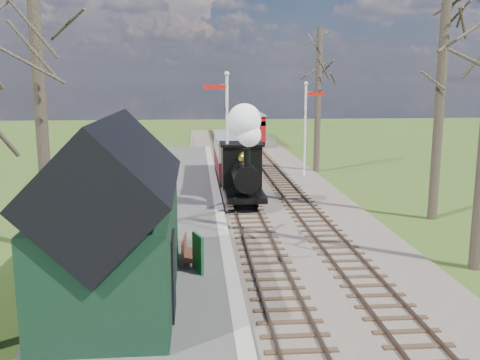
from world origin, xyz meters
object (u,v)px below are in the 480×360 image
object	(u,v)px
station_shed	(114,223)
sign_board	(198,253)
coach	(234,155)
person	(157,285)
red_carriage_a	(250,128)
red_carriage_b	(244,123)
semaphore_far	(306,122)
bench	(187,251)
semaphore_near	(226,127)
locomotive	(243,161)

from	to	relation	value
station_shed	sign_board	world-z (taller)	station_shed
coach	person	size ratio (longest dim) A/B	4.98
red_carriage_a	red_carriage_b	bearing A→B (deg)	90.00
semaphore_far	bench	xyz separation A→B (m)	(-6.90, -15.20, -2.79)
station_shed	semaphore_near	size ratio (longest dim) A/B	1.01
station_shed	locomotive	bearing A→B (deg)	68.73
semaphore_near	person	world-z (taller)	semaphore_near
semaphore_near	sign_board	size ratio (longest dim) A/B	5.44
locomotive	red_carriage_b	world-z (taller)	locomotive
sign_board	person	world-z (taller)	person
semaphore_far	locomotive	world-z (taller)	semaphore_far
person	semaphore_near	bearing A→B (deg)	-23.38
semaphore_far	red_carriage_b	world-z (taller)	semaphore_far
station_shed	bench	xyz separation A→B (m)	(1.77, 2.80, -1.70)
coach	bench	bearing A→B (deg)	-100.05
semaphore_far	red_carriage_a	bearing A→B (deg)	96.52
red_carriage_a	person	world-z (taller)	red_carriage_a
semaphore_far	locomotive	size ratio (longest dim) A/B	1.23
locomotive	red_carriage_a	world-z (taller)	locomotive
red_carriage_b	locomotive	bearing A→B (deg)	-95.33
locomotive	sign_board	size ratio (longest dim) A/B	4.06
red_carriage_b	person	size ratio (longest dim) A/B	3.70
locomotive	bench	size ratio (longest dim) A/B	3.35
semaphore_far	bench	distance (m)	16.92
locomotive	red_carriage_a	size ratio (longest dim) A/B	0.84
semaphore_far	red_carriage_a	distance (m)	15.71
station_shed	semaphore_near	world-z (taller)	semaphore_near
station_shed	bench	world-z (taller)	station_shed
station_shed	red_carriage_a	distance (m)	34.22
red_carriage_b	bench	world-z (taller)	red_carriage_b
bench	person	size ratio (longest dim) A/B	0.93
semaphore_far	sign_board	size ratio (longest dim) A/B	5.01
station_shed	person	size ratio (longest dim) A/B	4.23
red_carriage_b	bench	distance (m)	36.59
locomotive	station_shed	bearing A→B (deg)	-111.27
semaphore_near	red_carriage_a	world-z (taller)	semaphore_near
locomotive	sign_board	xyz separation A→B (m)	(-2.16, -9.10, -1.36)
semaphore_far	red_carriage_b	distance (m)	21.16
station_shed	red_carriage_b	xyz separation A→B (m)	(6.90, 39.01, -0.67)
person	red_carriage_a	bearing A→B (deg)	-22.35
red_carriage_b	person	distance (m)	40.36
semaphore_near	semaphore_far	xyz separation A→B (m)	(5.14, 6.00, -0.27)
semaphore_far	station_shed	bearing A→B (deg)	-115.72
red_carriage_b	red_carriage_a	bearing A→B (deg)	-90.00
semaphore_near	red_carriage_b	size ratio (longest dim) A/B	1.13
sign_board	bench	world-z (taller)	sign_board
semaphore_near	coach	xyz separation A→B (m)	(0.77, 5.07, -2.06)
red_carriage_b	person	xyz separation A→B (m)	(-5.78, -39.94, -0.66)
station_shed	red_carriage_b	distance (m)	39.63
coach	red_carriage_a	distance (m)	16.64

